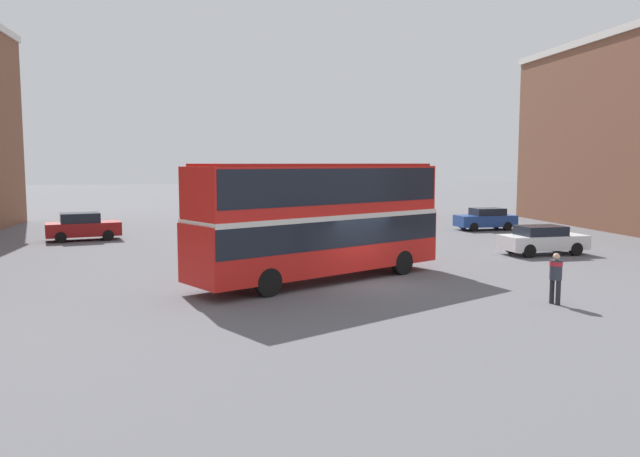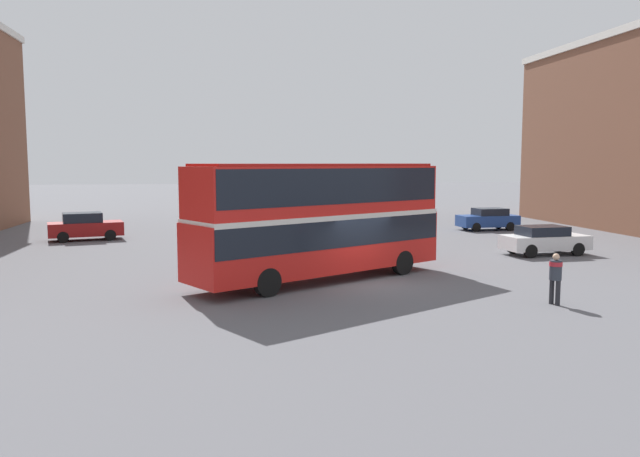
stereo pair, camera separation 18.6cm
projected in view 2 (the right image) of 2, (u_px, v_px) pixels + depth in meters
name	position (u px, v px, depth m)	size (l,w,h in m)	color
ground_plane	(367.00, 284.00, 24.06)	(240.00, 240.00, 0.00)	#5B5B60
double_decker_bus	(320.00, 214.00, 24.49)	(10.82, 7.69, 4.63)	red
pedestrian_foreground	(555.00, 273.00, 20.47)	(0.53, 0.53, 1.71)	#232328
parked_car_kerb_near	(85.00, 226.00, 37.72)	(4.60, 2.89, 1.67)	maroon
parked_car_kerb_far	(544.00, 240.00, 31.68)	(4.43, 2.12, 1.48)	silver
parked_car_side_street	(488.00, 219.00, 43.41)	(4.15, 1.99, 1.52)	navy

